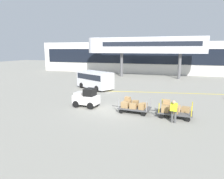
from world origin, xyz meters
TOP-DOWN VIEW (x-y plane):
  - ground_plane at (0.00, 0.00)m, footprint 120.00×120.00m
  - apron_lead_line at (3.59, 8.13)m, footprint 14.49×2.71m
  - terminal_building at (0.00, 25.97)m, footprint 48.54×2.51m
  - jet_bridge at (-2.04, 19.99)m, footprint 19.65×3.00m
  - baggage_tug at (-2.62, 0.17)m, footprint 2.18×1.37m
  - baggage_cart_lead at (1.44, -0.13)m, footprint 3.05×1.58m
  - baggage_cart_middle at (4.39, -0.33)m, footprint 3.05×1.58m
  - baggage_handler at (4.42, -1.61)m, footprint 0.47×0.49m
  - shuttle_van at (-5.06, 7.73)m, footprint 5.12×3.97m

SIDE VIEW (x-z plane):
  - ground_plane at x=0.00m, z-range 0.00..0.00m
  - apron_lead_line at x=3.59m, z-range 0.00..0.01m
  - baggage_cart_lead at x=1.44m, z-range -0.02..1.08m
  - baggage_cart_middle at x=4.39m, z-range -0.06..1.12m
  - baggage_tug at x=-2.62m, z-range -0.04..1.54m
  - baggage_handler at x=4.42m, z-range 0.08..1.65m
  - shuttle_van at x=-5.06m, z-range 0.19..2.28m
  - terminal_building at x=0.00m, z-range 0.01..6.09m
  - jet_bridge at x=-2.04m, z-range 1.98..8.64m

